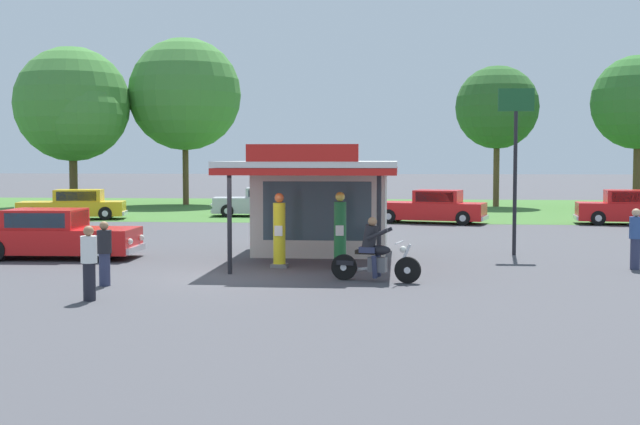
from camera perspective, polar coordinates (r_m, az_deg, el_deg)
The scene contains 19 objects.
ground_plane at distance 21.84m, azimuth -5.70°, elevation -4.26°, with size 300.00×300.00×0.00m, color #424247.
grass_verge_strip at distance 51.48m, azimuth 0.69°, elevation 0.29°, with size 120.00×24.00×0.01m, color #3D6B2D.
service_station_kiosk at distance 26.62m, azimuth 0.07°, elevation 0.86°, with size 4.77×7.84×3.36m.
gas_pump_nearside at distance 23.36m, azimuth -2.75°, elevation -1.41°, with size 0.44×0.44×2.05m.
gas_pump_offside at distance 23.18m, azimuth 1.36°, elevation -1.40°, with size 0.44×0.44×2.09m.
motorcycle_with_rider at distance 20.67m, azimuth 3.65°, elevation -2.87°, with size 2.20×0.84×1.58m.
featured_classic_sedan at distance 26.71m, azimuth -17.33°, elevation -1.49°, with size 4.90×2.15×1.48m.
parked_car_back_row_centre_left at distance 43.84m, azimuth -16.23°, elevation 0.45°, with size 5.49×2.82×1.47m.
parked_car_back_row_centre_right at distance 39.84m, azimuth 7.48°, elevation 0.29°, with size 5.52×3.05×1.55m.
parked_car_back_row_right at distance 41.23m, azimuth 20.49°, elevation 0.23°, with size 5.67×2.30×1.58m.
parked_car_back_row_far_left at distance 44.59m, azimuth -4.04°, elevation 0.64°, with size 5.13×2.46×1.48m.
bystander_leaning_by_kiosk at distance 20.58m, azimuth -14.30°, elevation -2.60°, with size 0.34×0.34×1.53m.
bystander_admiring_sedan at distance 24.42m, azimuth 20.45°, elevation -1.58°, with size 0.34×0.34×1.65m.
bystander_strolling_foreground at distance 18.49m, azimuth -15.27°, elevation -3.20°, with size 0.34×0.34×1.59m.
tree_oak_distant_spare at distance 54.74m, azimuth 11.82°, elevation 6.92°, with size 5.22×5.22×8.85m.
tree_oak_far_right at distance 56.53m, azimuth -9.10°, elevation 7.72°, with size 7.33×7.33×10.89m.
tree_oak_left at distance 53.66m, azimuth 20.53°, elevation 6.83°, with size 5.54×5.54×9.10m.
tree_oak_right at distance 55.71m, azimuth -16.17°, elevation 6.83°, with size 7.22×7.22×10.07m.
roadside_pole_sign at distance 26.98m, azimuth 13.01°, elevation 4.60°, with size 1.10×0.12×5.16m.
Camera 1 is at (4.15, -21.23, 2.98)m, focal length 47.59 mm.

